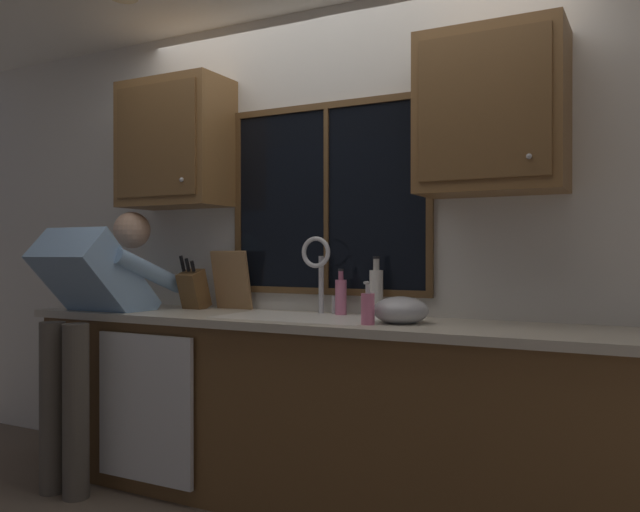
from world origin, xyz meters
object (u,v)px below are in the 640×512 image
knife_block (194,290)px  mixing_bowl (401,310)px  person_standing (92,310)px  cutting_board (231,280)px  bottle_green_glass (376,292)px  bottle_tall_clear (341,296)px  soap_dispenser (368,308)px

knife_block → mixing_bowl: bearing=-6.7°
person_standing → knife_block: size_ratio=4.58×
cutting_board → bottle_green_glass: cutting_board is taller
bottle_tall_clear → bottle_green_glass: bearing=3.5°
cutting_board → mixing_bowl: cutting_board is taller
person_standing → soap_dispenser: size_ratio=7.65×
knife_block → person_standing: bearing=-131.2°
person_standing → knife_block: person_standing is taller
bottle_tall_clear → person_standing: bearing=-159.3°
cutting_board → bottle_tall_clear: bearing=-1.4°
soap_dispenser → mixing_bowl: bearing=51.1°
bottle_green_glass → soap_dispenser: bearing=-73.1°
person_standing → cutting_board: person_standing is taller
cutting_board → bottle_tall_clear: size_ratio=1.42×
bottle_tall_clear → knife_block: bearing=-175.8°
mixing_bowl → bottle_tall_clear: (-0.40, 0.22, 0.04)m
mixing_bowl → knife_block: bearing=173.3°
mixing_bowl → bottle_tall_clear: size_ratio=1.07×
cutting_board → mixing_bowl: size_ratio=1.32×
person_standing → mixing_bowl: (1.66, 0.26, 0.05)m
cutting_board → knife_block: bearing=-157.8°
mixing_bowl → bottle_green_glass: size_ratio=0.84×
person_standing → bottle_green_glass: size_ratio=4.92×
bottle_green_glass → cutting_board: bearing=179.6°
mixing_bowl → soap_dispenser: (-0.11, -0.13, 0.02)m
knife_block → soap_dispenser: 1.23m
cutting_board → bottle_green_glass: bearing=-0.4°
soap_dispenser → bottle_green_glass: size_ratio=0.64×
cutting_board → soap_dispenser: (0.99, -0.36, -0.09)m
cutting_board → soap_dispenser: size_ratio=1.74×
cutting_board → bottle_green_glass: 0.88m
bottle_green_glass → bottle_tall_clear: bottle_green_glass is taller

